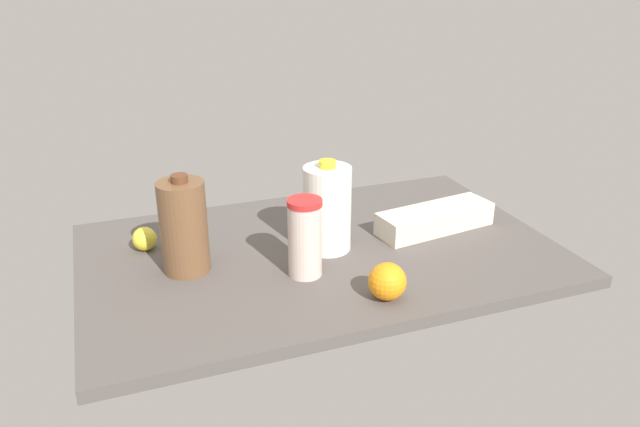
{
  "coord_description": "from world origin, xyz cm",
  "views": [
    {
      "loc": [
        -50.3,
        -135.58,
        75.0
      ],
      "look_at": [
        0.0,
        0.0,
        13.0
      ],
      "focal_mm": 35.0,
      "sensor_mm": 36.0,
      "label": 1
    }
  ],
  "objects_px": {
    "milk_jug": "(328,209)",
    "lemon_beside_bowl": "(144,239)",
    "tumbler_cup": "(305,238)",
    "chocolate_milk_jug": "(184,227)",
    "orange_near_front": "(387,281)",
    "egg_carton": "(435,219)"
  },
  "relations": [
    {
      "from": "chocolate_milk_jug",
      "to": "lemon_beside_bowl",
      "type": "xyz_separation_m",
      "value": [
        -0.08,
        0.15,
        -0.08
      ]
    },
    {
      "from": "milk_jug",
      "to": "tumbler_cup",
      "type": "relative_size",
      "value": 1.24
    },
    {
      "from": "egg_carton",
      "to": "lemon_beside_bowl",
      "type": "bearing_deg",
      "value": 160.95
    },
    {
      "from": "orange_near_front",
      "to": "egg_carton",
      "type": "bearing_deg",
      "value": 45.11
    },
    {
      "from": "milk_jug",
      "to": "chocolate_milk_jug",
      "type": "xyz_separation_m",
      "value": [
        -0.36,
        0.01,
        0.0
      ]
    },
    {
      "from": "lemon_beside_bowl",
      "to": "chocolate_milk_jug",
      "type": "bearing_deg",
      "value": -60.06
    },
    {
      "from": "tumbler_cup",
      "to": "orange_near_front",
      "type": "relative_size",
      "value": 2.26
    },
    {
      "from": "milk_jug",
      "to": "tumbler_cup",
      "type": "distance_m",
      "value": 0.15
    },
    {
      "from": "tumbler_cup",
      "to": "lemon_beside_bowl",
      "type": "relative_size",
      "value": 3.11
    },
    {
      "from": "tumbler_cup",
      "to": "lemon_beside_bowl",
      "type": "bearing_deg",
      "value": 142.21
    },
    {
      "from": "milk_jug",
      "to": "lemon_beside_bowl",
      "type": "relative_size",
      "value": 3.87
    },
    {
      "from": "egg_carton",
      "to": "lemon_beside_bowl",
      "type": "xyz_separation_m",
      "value": [
        -0.76,
        0.15,
        -0.0
      ]
    },
    {
      "from": "chocolate_milk_jug",
      "to": "egg_carton",
      "type": "bearing_deg",
      "value": -0.18
    },
    {
      "from": "milk_jug",
      "to": "tumbler_cup",
      "type": "height_order",
      "value": "milk_jug"
    },
    {
      "from": "milk_jug",
      "to": "chocolate_milk_jug",
      "type": "distance_m",
      "value": 0.36
    },
    {
      "from": "milk_jug",
      "to": "egg_carton",
      "type": "height_order",
      "value": "milk_jug"
    },
    {
      "from": "egg_carton",
      "to": "orange_near_front",
      "type": "xyz_separation_m",
      "value": [
        -0.29,
        -0.29,
        0.01
      ]
    },
    {
      "from": "egg_carton",
      "to": "lemon_beside_bowl",
      "type": "distance_m",
      "value": 0.78
    },
    {
      "from": "egg_carton",
      "to": "lemon_beside_bowl",
      "type": "height_order",
      "value": "egg_carton"
    },
    {
      "from": "tumbler_cup",
      "to": "egg_carton",
      "type": "bearing_deg",
      "value": 15.78
    },
    {
      "from": "orange_near_front",
      "to": "lemon_beside_bowl",
      "type": "distance_m",
      "value": 0.65
    },
    {
      "from": "milk_jug",
      "to": "chocolate_milk_jug",
      "type": "relative_size",
      "value": 0.98
    }
  ]
}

